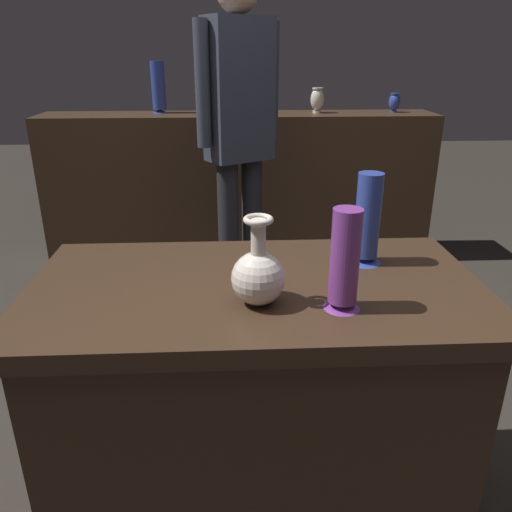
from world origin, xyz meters
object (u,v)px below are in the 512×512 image
at_px(vase_tall_behind, 367,222).
at_px(shelf_vase_far_right, 394,102).
at_px(shelf_vase_center, 238,100).
at_px(visitor_center_back, 239,126).
at_px(shelf_vase_left, 158,88).
at_px(vase_centerpiece, 256,275).
at_px(vase_left_accent, 345,262).
at_px(shelf_vase_right, 317,99).

xyz_separation_m(vase_tall_behind, shelf_vase_far_right, (0.72, 2.10, 0.13)).
height_order(shelf_vase_center, visitor_center_back, visitor_center_back).
distance_m(shelf_vase_far_right, shelf_vase_left, 1.56).
bearing_deg(vase_centerpiece, shelf_vase_far_right, 65.95).
xyz_separation_m(shelf_vase_center, shelf_vase_left, (-0.52, 0.07, 0.07)).
distance_m(shelf_vase_left, visitor_center_back, 1.03).
bearing_deg(vase_centerpiece, shelf_vase_center, 89.88).
height_order(vase_left_accent, shelf_vase_right, shelf_vase_right).
bearing_deg(vase_left_accent, vase_centerpiece, 169.53).
height_order(vase_centerpiece, shelf_vase_center, shelf_vase_center).
bearing_deg(shelf_vase_left, visitor_center_back, -60.36).
height_order(vase_tall_behind, shelf_vase_right, shelf_vase_right).
bearing_deg(vase_tall_behind, shelf_vase_right, 84.57).
relative_size(shelf_vase_left, visitor_center_back, 0.19).
height_order(vase_left_accent, visitor_center_back, visitor_center_back).
height_order(shelf_vase_center, shelf_vase_left, shelf_vase_left).
height_order(vase_tall_behind, shelf_vase_far_right, shelf_vase_far_right).
relative_size(vase_left_accent, shelf_vase_right, 1.54).
height_order(vase_centerpiece, visitor_center_back, visitor_center_back).
relative_size(vase_tall_behind, shelf_vase_right, 1.65).
relative_size(shelf_vase_left, shelf_vase_right, 2.03).
relative_size(vase_centerpiece, shelf_vase_left, 0.68).
bearing_deg(shelf_vase_left, vase_centerpiece, -77.83).
distance_m(vase_left_accent, shelf_vase_right, 2.40).
relative_size(shelf_vase_far_right, shelf_vase_right, 0.77).
relative_size(shelf_vase_right, visitor_center_back, 0.09).
xyz_separation_m(vase_tall_behind, shelf_vase_center, (-0.32, 2.08, 0.15)).
xyz_separation_m(shelf_vase_far_right, shelf_vase_left, (-1.56, 0.05, 0.09)).
xyz_separation_m(vase_centerpiece, vase_tall_behind, (0.33, 0.24, 0.05)).
bearing_deg(shelf_vase_center, shelf_vase_right, 1.86).
bearing_deg(shelf_vase_left, vase_left_accent, -73.54).
bearing_deg(shelf_vase_right, visitor_center_back, -122.58).
bearing_deg(vase_left_accent, visitor_center_back, 97.78).
bearing_deg(vase_centerpiece, shelf_vase_left, 102.17).
distance_m(vase_tall_behind, vase_left_accent, 0.30).
height_order(shelf_vase_left, visitor_center_back, visitor_center_back).
bearing_deg(vase_tall_behind, vase_left_accent, -114.29).
distance_m(shelf_vase_center, visitor_center_back, 0.82).
height_order(shelf_vase_right, visitor_center_back, visitor_center_back).
xyz_separation_m(shelf_vase_center, shelf_vase_right, (0.52, 0.02, -0.00)).
xyz_separation_m(vase_centerpiece, vase_left_accent, (0.20, -0.04, 0.04)).
xyz_separation_m(shelf_vase_left, visitor_center_back, (0.51, -0.89, -0.13)).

